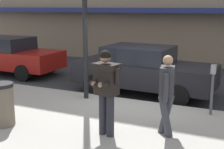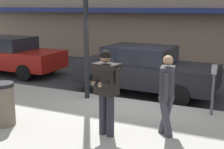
{
  "view_description": "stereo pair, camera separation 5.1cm",
  "coord_description": "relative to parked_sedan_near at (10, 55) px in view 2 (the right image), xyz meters",
  "views": [
    {
      "loc": [
        3.0,
        -8.36,
        2.79
      ],
      "look_at": [
        0.5,
        -2.97,
        1.49
      ],
      "focal_mm": 50.0,
      "sensor_mm": 36.0,
      "label": 1
    },
    {
      "loc": [
        3.04,
        -8.33,
        2.79
      ],
      "look_at": [
        0.5,
        -2.97,
        1.49
      ],
      "focal_mm": 50.0,
      "sensor_mm": 36.0,
      "label": 2
    }
  ],
  "objects": [
    {
      "name": "ground_plane",
      "position": [
        6.37,
        -1.51,
        -0.79
      ],
      "size": [
        80.0,
        80.0,
        0.0
      ],
      "primitive_type": "plane",
      "color": "#2B2D30"
    },
    {
      "name": "sidewalk",
      "position": [
        7.37,
        -4.36,
        -0.72
      ],
      "size": [
        32.0,
        5.3,
        0.14
      ],
      "primitive_type": "cube",
      "color": "#99968E",
      "rests_on": "ground"
    },
    {
      "name": "curb_paint_line",
      "position": [
        7.37,
        -1.46,
        -0.79
      ],
      "size": [
        28.0,
        0.12,
        0.01
      ],
      "primitive_type": "cube",
      "color": "silver",
      "rests_on": "ground"
    },
    {
      "name": "parked_sedan_near",
      "position": [
        0.0,
        0.0,
        0.0
      ],
      "size": [
        4.52,
        1.97,
        1.54
      ],
      "color": "maroon",
      "rests_on": "ground"
    },
    {
      "name": "parked_sedan_mid",
      "position": [
        6.11,
        -0.49,
        0.0
      ],
      "size": [
        4.58,
        2.09,
        1.54
      ],
      "color": "black",
      "rests_on": "ground"
    },
    {
      "name": "man_texting_on_phone",
      "position": [
        6.67,
        -4.35,
        0.46
      ],
      "size": [
        0.64,
        0.63,
        1.81
      ],
      "color": "#23232B",
      "rests_on": "sidewalk"
    },
    {
      "name": "pedestrian_with_bag",
      "position": [
        7.79,
        -3.79,
        0.32
      ],
      "size": [
        0.38,
        0.72,
        1.7
      ],
      "color": "#33333D",
      "rests_on": "sidewalk"
    },
    {
      "name": "parking_meter",
      "position": [
        8.49,
        -2.11,
        0.18
      ],
      "size": [
        0.12,
        0.18,
        1.27
      ],
      "color": "#4C4C51",
      "rests_on": "sidewalk"
    },
    {
      "name": "trash_bin",
      "position": [
        4.3,
        -4.83,
        -0.16
      ],
      "size": [
        0.55,
        0.55,
        0.98
      ],
      "color": "#665B4C",
      "rests_on": "sidewalk"
    }
  ]
}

